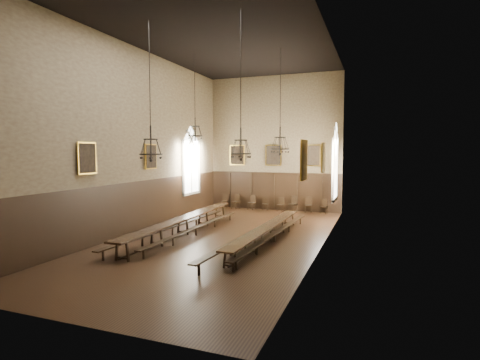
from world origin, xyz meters
The scene contains 34 objects.
floor centered at (0.00, 0.00, -0.01)m, with size 9.00×18.00×0.02m, color black.
ceiling centered at (0.00, 0.00, 9.01)m, with size 9.00×18.00×0.02m, color black.
wall_back centered at (0.00, 9.01, 4.50)m, with size 9.00×0.02×9.00m, color #857651.
wall_front centered at (0.00, -9.01, 4.50)m, with size 9.00×0.02×9.00m, color #857651.
wall_left centered at (-4.51, 0.00, 4.50)m, with size 0.02×18.00×9.00m, color #857651.
wall_right centered at (4.51, 0.00, 4.50)m, with size 0.02×18.00×9.00m, color #857651.
wainscot_panelling centered at (0.00, 0.00, 1.25)m, with size 9.00×18.00×2.50m, color black, non-canonical shape.
table_left centered at (-2.08, 0.15, 0.40)m, with size 0.93×10.37×0.81m.
table_right centered at (2.10, 0.08, 0.35)m, with size 0.84×9.02×0.70m.
bench_left_outer centered at (-2.46, -0.20, 0.28)m, with size 0.80×9.80×0.44m.
bench_left_inner centered at (-1.37, 0.14, 0.26)m, with size 0.40×9.04×0.41m.
bench_right_inner centered at (1.56, 0.01, 0.31)m, with size 0.85×10.80×0.49m.
bench_right_outer centered at (2.46, 0.17, 0.27)m, with size 0.84×9.54×0.43m.
chair_0 centered at (-3.40, 8.53, 0.29)m, with size 0.48×0.48×0.96m.
chair_1 centered at (-2.56, 8.48, 0.31)m, with size 0.57×0.57×1.03m.
chair_2 centered at (-1.39, 8.48, 0.30)m, with size 0.54×0.54×0.99m.
chair_3 centered at (-0.46, 8.52, 0.27)m, with size 0.44×0.44×0.88m.
chair_4 centered at (0.60, 8.54, 0.27)m, with size 0.45×0.45×0.88m.
chair_5 centered at (1.43, 8.55, 0.31)m, with size 0.58×0.59×1.03m.
chair_6 centered at (2.45, 8.55, 0.30)m, with size 0.49×0.49×1.00m.
chair_7 centered at (3.44, 8.55, 0.28)m, with size 0.46×0.46×0.92m.
chandelier_back_left centered at (-2.35, 2.03, 5.08)m, with size 0.77×0.77×4.37m.
chandelier_back_right centered at (2.03, 2.62, 4.40)m, with size 0.90×0.90×5.08m.
chandelier_front_left centered at (-1.79, -2.87, 4.19)m, with size 0.91×0.91×5.30m.
chandelier_front_right centered at (1.92, -2.70, 4.29)m, with size 0.76×0.76×5.25m.
portrait_back_0 centered at (-2.60, 8.88, 3.70)m, with size 1.10×0.12×1.40m.
portrait_back_1 centered at (0.00, 8.88, 3.70)m, with size 1.10×0.12×1.40m.
portrait_back_2 centered at (2.60, 8.88, 3.70)m, with size 1.10×0.12×1.40m.
portrait_left_0 centered at (-4.38, 1.00, 3.70)m, with size 0.12×1.00×1.30m.
portrait_left_1 centered at (-4.38, -3.50, 3.70)m, with size 0.12×1.00×1.30m.
portrait_right_0 centered at (4.38, 1.00, 3.70)m, with size 0.12×1.00×1.30m.
portrait_right_1 centered at (4.38, -3.50, 3.70)m, with size 0.12×1.00×1.30m.
window_right centered at (4.43, 5.50, 3.40)m, with size 0.20×2.20×4.60m, color white, non-canonical shape.
window_left centered at (-4.43, 5.50, 3.40)m, with size 0.20×2.20×4.60m, color white, non-canonical shape.
Camera 1 is at (6.62, -15.48, 3.99)m, focal length 28.00 mm.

